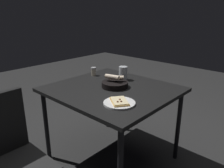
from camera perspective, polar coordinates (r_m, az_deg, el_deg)
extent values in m
plane|color=#272727|center=(2.27, 0.04, -18.47)|extent=(8.00, 8.00, 0.00)
cube|color=black|center=(1.93, 0.05, -1.47)|extent=(0.95, 1.03, 0.03)
cylinder|color=black|center=(2.17, 16.75, -10.41)|extent=(0.04, 0.04, 0.69)
cylinder|color=black|center=(2.17, -16.65, -10.38)|extent=(0.04, 0.04, 0.69)
cylinder|color=black|center=(2.63, -1.14, -4.29)|extent=(0.04, 0.04, 0.69)
cylinder|color=white|center=(1.60, 1.92, -4.95)|extent=(0.23, 0.23, 0.01)
cube|color=#DFAE5E|center=(1.60, 1.93, -4.55)|extent=(0.19, 0.20, 0.01)
cube|color=beige|center=(1.60, 1.93, -4.29)|extent=(0.17, 0.19, 0.01)
sphere|color=brown|center=(1.56, 1.48, -4.66)|extent=(0.02, 0.02, 0.02)
sphere|color=brown|center=(1.60, 2.04, -4.05)|extent=(0.02, 0.02, 0.02)
sphere|color=brown|center=(1.57, 2.39, -4.58)|extent=(0.02, 0.02, 0.02)
cylinder|color=black|center=(1.94, 0.69, -0.10)|extent=(0.23, 0.23, 0.05)
cylinder|color=beige|center=(1.94, 1.10, 1.67)|extent=(0.11, 0.13, 0.04)
cylinder|color=beige|center=(1.93, 0.05, 1.85)|extent=(0.07, 0.14, 0.04)
cylinder|color=#A01A14|center=(1.97, 2.05, 0.07)|extent=(0.06, 0.06, 0.03)
cylinder|color=silver|center=(2.14, 2.88, 2.81)|extent=(0.08, 0.08, 0.13)
cylinder|color=orange|center=(2.15, 2.87, 2.15)|extent=(0.07, 0.07, 0.07)
cylinder|color=#BFB299|center=(2.29, -4.80, 3.09)|extent=(0.05, 0.05, 0.07)
cylinder|color=maroon|center=(2.30, -4.79, 2.70)|extent=(0.04, 0.04, 0.04)
cylinder|color=#B7B7BC|center=(2.28, -4.83, 4.14)|extent=(0.05, 0.05, 0.01)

